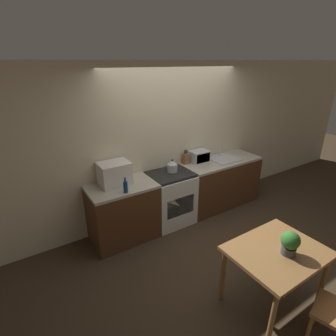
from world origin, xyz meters
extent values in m
plane|color=#3D2D1E|center=(0.00, 0.00, 0.00)|extent=(16.00, 16.00, 0.00)
cube|color=beige|center=(0.00, 1.12, 1.30)|extent=(10.00, 0.06, 2.60)
cube|color=#4C2D19|center=(-1.12, 0.78, 0.43)|extent=(0.99, 0.62, 0.86)
cube|color=#B7AD99|center=(-1.12, 0.78, 0.88)|extent=(0.99, 0.62, 0.04)
cube|color=#4C2D19|center=(0.85, 0.78, 0.43)|extent=(1.53, 0.62, 0.86)
cube|color=#B7AD99|center=(0.85, 0.78, 0.88)|extent=(1.53, 0.62, 0.04)
cube|color=silver|center=(-0.27, 0.78, 0.43)|extent=(0.71, 0.62, 0.86)
cube|color=black|center=(-0.27, 0.78, 0.88)|extent=(0.68, 0.57, 0.04)
cube|color=black|center=(-0.27, 0.48, 0.43)|extent=(0.51, 0.02, 0.32)
cylinder|color=#B7B7BC|center=(-0.20, 0.83, 0.96)|extent=(0.16, 0.16, 0.13)
cone|color=#B7B7BC|center=(-0.20, 0.83, 1.06)|extent=(0.16, 0.16, 0.06)
sphere|color=black|center=(-0.20, 0.83, 1.10)|extent=(0.03, 0.03, 0.03)
cube|color=silver|center=(-1.16, 0.90, 1.07)|extent=(0.44, 0.34, 0.33)
cube|color=black|center=(-1.16, 0.74, 1.07)|extent=(0.39, 0.01, 0.26)
cylinder|color=navy|center=(-1.15, 0.56, 0.98)|extent=(0.06, 0.06, 0.16)
cylinder|color=navy|center=(-1.15, 0.56, 1.09)|extent=(0.02, 0.02, 0.06)
cube|color=brown|center=(0.19, 0.99, 0.99)|extent=(0.10, 0.09, 0.19)
cylinder|color=black|center=(0.16, 0.99, 1.12)|extent=(0.01, 0.01, 0.07)
cylinder|color=black|center=(0.19, 0.99, 1.12)|extent=(0.01, 0.01, 0.07)
cylinder|color=black|center=(0.21, 0.99, 1.12)|extent=(0.01, 0.01, 0.07)
cube|color=silver|center=(0.45, 0.95, 1.00)|extent=(0.33, 0.25, 0.21)
cube|color=black|center=(0.45, 0.83, 1.00)|extent=(0.29, 0.01, 0.16)
cube|color=silver|center=(0.93, 0.78, 0.91)|extent=(0.52, 0.44, 0.02)
cylinder|color=silver|center=(0.93, 0.94, 1.03)|extent=(0.03, 0.03, 0.22)
cube|color=brown|center=(-0.21, -1.22, 0.71)|extent=(0.99, 0.78, 0.04)
cylinder|color=brown|center=(-0.64, -1.54, 0.35)|extent=(0.05, 0.05, 0.69)
cylinder|color=brown|center=(0.23, -1.54, 0.35)|extent=(0.05, 0.05, 0.69)
cylinder|color=brown|center=(-0.64, -0.89, 0.35)|extent=(0.05, 0.05, 0.69)
cylinder|color=brown|center=(0.23, -0.89, 0.35)|extent=(0.05, 0.05, 0.69)
cylinder|color=brown|center=(-0.34, -1.75, 0.22)|extent=(0.04, 0.04, 0.43)
cylinder|color=brown|center=(-0.02, -1.66, 0.22)|extent=(0.04, 0.04, 0.43)
cylinder|color=#424247|center=(-0.17, -1.31, 0.78)|extent=(0.15, 0.15, 0.09)
sphere|color=#2D6B28|center=(-0.17, -1.31, 0.90)|extent=(0.19, 0.19, 0.19)
camera|label=1|loc=(-2.38, -2.47, 2.59)|focal=28.00mm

